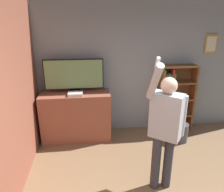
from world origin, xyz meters
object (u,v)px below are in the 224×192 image
Objects in this scene: television at (74,75)px; person at (165,125)px; game_console at (75,94)px; waste_bin at (181,132)px; bookshelf at (172,99)px.

television is 2.11m from person.
waste_bin is (2.08, -0.27, -0.82)m from game_console.
person reaches higher than waste_bin.
television is 0.78× the size of bookshelf.
person reaches higher than game_console.
game_console reaches higher than waste_bin.
game_console is 0.14× the size of person.
game_console is 1.92m from person.
person is at bearing -49.11° from game_console.
game_console is 2.25m from waste_bin.
game_console is at bearing 168.51° from person.
game_console is 2.08m from bookshelf.
waste_bin is at bearing -7.37° from game_console.
waste_bin is at bearing -86.15° from bookshelf.
bookshelf is at bearing 1.03° from television.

